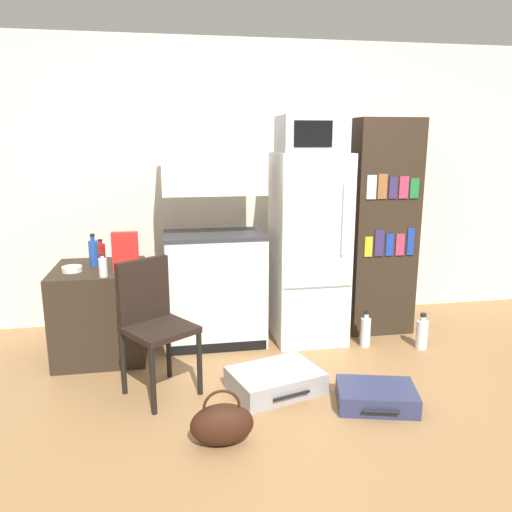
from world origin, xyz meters
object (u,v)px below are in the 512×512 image
object	(u,v)px
bookshelf	(381,228)
suitcase_small_flat	(275,380)
kitchen_hutch	(215,241)
bowl	(72,269)
water_bottle_middle	(366,331)
handbag	(222,424)
side_table	(101,311)
suitcase_large_flat	(376,396)
microwave	(311,134)
bottle_clear_short	(103,267)
chair	(152,315)
water_bottle_front	(422,334)
bottle_blue_soda	(93,252)
bottle_ketchup_red	(101,251)
cereal_box	(125,252)
refrigerator	(308,248)

from	to	relation	value
bookshelf	suitcase_small_flat	bearing A→B (deg)	-138.99
kitchen_hutch	suitcase_small_flat	bearing A→B (deg)	-71.48
bowl	water_bottle_middle	distance (m)	2.40
suitcase_small_flat	handbag	size ratio (longest dim) A/B	1.91
side_table	handbag	xyz separation A→B (m)	(0.81, -1.40, -0.23)
suitcase_large_flat	microwave	bearing A→B (deg)	110.56
kitchen_hutch	handbag	size ratio (longest dim) A/B	5.29
bottle_clear_short	bowl	xyz separation A→B (m)	(-0.25, 0.20, -0.05)
chair	handbag	size ratio (longest dim) A/B	2.53
suitcase_small_flat	bowl	bearing A→B (deg)	135.63
kitchen_hutch	water_bottle_front	distance (m)	1.88
microwave	suitcase_small_flat	xyz separation A→B (m)	(-0.47, -0.90, -1.66)
bottle_blue_soda	water_bottle_middle	bearing A→B (deg)	-7.58
side_table	bottle_ketchup_red	world-z (taller)	bottle_ketchup_red
microwave	water_bottle_front	distance (m)	1.87
bookshelf	chair	world-z (taller)	bookshelf
bookshelf	handbag	bearing A→B (deg)	-135.34
cereal_box	suitcase_large_flat	distance (m)	2.06
cereal_box	microwave	bearing A→B (deg)	8.45
refrigerator	cereal_box	distance (m)	1.50
bookshelf	bottle_clear_short	world-z (taller)	bookshelf
bottle_blue_soda	chair	world-z (taller)	bottle_blue_soda
microwave	bottle_blue_soda	world-z (taller)	microwave
bottle_blue_soda	cereal_box	size ratio (longest dim) A/B	0.85
bottle_blue_soda	bottle_clear_short	bearing A→B (deg)	-72.64
bookshelf	bottle_blue_soda	bearing A→B (deg)	-177.85
bookshelf	cereal_box	size ratio (longest dim) A/B	6.22
suitcase_small_flat	water_bottle_middle	distance (m)	1.10
chair	water_bottle_front	world-z (taller)	chair
bottle_clear_short	water_bottle_front	bearing A→B (deg)	-1.20
side_table	bottle_blue_soda	xyz separation A→B (m)	(-0.04, 0.07, 0.47)
suitcase_small_flat	water_bottle_front	distance (m)	1.43
side_table	handbag	bearing A→B (deg)	-59.84
bottle_blue_soda	suitcase_small_flat	xyz separation A→B (m)	(1.27, -0.91, -0.75)
bottle_blue_soda	kitchen_hutch	bearing A→B (deg)	2.12
bottle_clear_short	cereal_box	world-z (taller)	cereal_box
handbag	kitchen_hutch	bearing A→B (deg)	85.85
water_bottle_middle	bottle_clear_short	bearing A→B (deg)	-177.98
bowl	cereal_box	bearing A→B (deg)	-8.46
microwave	handbag	distance (m)	2.35
kitchen_hutch	bookshelf	distance (m)	1.47
microwave	bowl	distance (m)	2.14
cereal_box	water_bottle_middle	bearing A→B (deg)	-1.90
bottle_blue_soda	suitcase_large_flat	xyz separation A→B (m)	(1.88, -1.22, -0.76)
side_table	suitcase_small_flat	bearing A→B (deg)	-34.19
bottle_blue_soda	suitcase_large_flat	size ratio (longest dim) A/B	0.45
side_table	bookshelf	distance (m)	2.46
microwave	handbag	world-z (taller)	microwave
handbag	water_bottle_front	xyz separation A→B (m)	(1.77, 1.05, 0.00)
handbag	water_bottle_front	distance (m)	2.06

